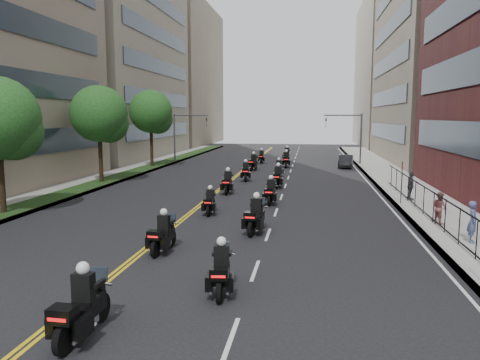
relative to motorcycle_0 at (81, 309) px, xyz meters
The scene contains 30 objects.
ground 0.97m from the motorcycle_0, 60.29° to the left, with size 160.00×160.00×0.00m, color black.
sidewalk_right 28.38m from the motorcycle_0, 64.27° to the left, with size 4.00×90.00×0.15m, color gray.
sidewalk_left 28.11m from the motorcycle_0, 114.57° to the left, with size 4.00×90.00×0.15m, color gray.
grass_strip 27.78m from the motorcycle_0, 113.06° to the left, with size 2.00×90.00×0.04m, color #1A3112.
building_right_tan 55.10m from the motorcycle_0, 65.83° to the left, with size 15.11×28.00×30.00m.
building_right_far 82.45m from the motorcycle_0, 74.48° to the left, with size 15.00×28.00×26.00m, color gray.
building_left_mid 55.60m from the motorcycle_0, 114.04° to the left, with size 16.11×28.00×34.00m.
building_left_far 82.41m from the motorcycle_0, 105.43° to the left, with size 16.00×28.00×26.00m, color gray.
iron_fence 16.91m from the motorcycle_0, 47.97° to the left, with size 0.05×28.00×1.50m.
street_trees 22.40m from the motorcycle_0, 119.25° to the left, with size 4.40×38.40×7.98m.
traffic_signal_right 43.78m from the motorcycle_0, 76.96° to the left, with size 4.09×0.20×5.60m.
traffic_signal_left 43.65m from the motorcycle_0, 102.22° to the left, with size 4.09×0.20×5.60m.
motorcycle_0 is the anchor object (origin of this frame).
motorcycle_1 4.32m from the motorcycle_0, 50.43° to the left, with size 0.65×2.32×1.72m.
motorcycle_2 7.23m from the motorcycle_0, 92.47° to the left, with size 0.62×2.33×1.72m.
motorcycle_3 11.19m from the motorcycle_0, 74.85° to the left, with size 0.77×2.52×1.86m.
motorcycle_4 14.57m from the motorcycle_0, 90.03° to the left, with size 0.55×2.13×1.57m.
motorcycle_5 18.18m from the motorcycle_0, 80.43° to the left, with size 0.56×2.39×1.76m.
motorcycle_6 21.47m from the motorcycle_0, 90.64° to the left, with size 0.59×2.45×1.80m.
motorcycle_7 24.79m from the motorcycle_0, 83.04° to the left, with size 0.62×2.53×1.86m.
motorcycle_8 28.05m from the motorcycle_0, 89.76° to the left, with size 0.68×2.40×1.77m.
motorcycle_9 31.66m from the motorcycle_0, 85.26° to the left, with size 0.68×2.22×1.64m.
motorcycle_10 35.51m from the motorcycle_0, 90.22° to the left, with size 0.74×2.50×1.85m.
motorcycle_11 38.76m from the motorcycle_0, 85.70° to the left, with size 0.60×2.54×1.88m.
motorcycle_12 42.80m from the motorcycle_0, 90.13° to the left, with size 0.54×2.29×1.69m.
motorcycle_13 46.18m from the motorcycle_0, 86.77° to the left, with size 0.67×2.47×1.82m.
parked_sedan 40.58m from the motorcycle_0, 77.11° to the left, with size 1.37×3.93×1.30m, color black.
pedestrian_a 15.57m from the motorcycle_0, 39.84° to the left, with size 0.63×0.41×1.72m, color #475483.
pedestrian_b 17.63m from the motorcycle_0, 49.11° to the left, with size 0.75×0.59×1.55m, color brown.
pedestrian_c 22.92m from the motorcycle_0, 59.83° to the left, with size 1.03×0.43×1.77m, color #3E3D44.
Camera 1 is at (4.97, -10.46, 5.28)m, focal length 35.00 mm.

